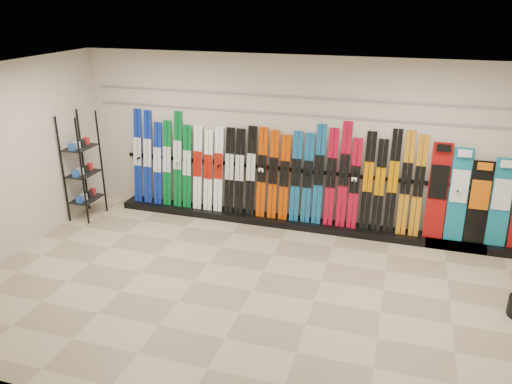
% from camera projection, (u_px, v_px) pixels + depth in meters
% --- Properties ---
extents(floor, '(8.00, 8.00, 0.00)m').
position_uv_depth(floor, '(252.00, 291.00, 7.07)').
color(floor, gray).
rests_on(floor, ground).
extents(back_wall, '(8.00, 0.00, 8.00)m').
position_uv_depth(back_wall, '(295.00, 143.00, 8.75)').
color(back_wall, beige).
rests_on(back_wall, floor).
extents(left_wall, '(0.00, 5.00, 5.00)m').
position_uv_depth(left_wall, '(2.00, 164.00, 7.61)').
color(left_wall, beige).
rests_on(left_wall, floor).
extents(ceiling, '(8.00, 8.00, 0.00)m').
position_uv_depth(ceiling, '(252.00, 76.00, 5.97)').
color(ceiling, silver).
rests_on(ceiling, back_wall).
extents(ski_rack_base, '(8.00, 0.40, 0.12)m').
position_uv_depth(ski_rack_base, '(302.00, 224.00, 9.02)').
color(ski_rack_base, black).
rests_on(ski_rack_base, floor).
extents(skis, '(5.37, 0.28, 1.83)m').
position_uv_depth(skis, '(268.00, 173.00, 8.93)').
color(skis, '#0B2593').
rests_on(skis, ski_rack_base).
extents(snowboards, '(1.57, 0.25, 1.59)m').
position_uv_depth(snowboards, '(477.00, 199.00, 8.02)').
color(snowboards, '#990C0C').
rests_on(snowboards, ski_rack_base).
extents(accessory_rack, '(0.40, 0.60, 1.98)m').
position_uv_depth(accessory_rack, '(83.00, 167.00, 9.12)').
color(accessory_rack, black).
rests_on(accessory_rack, floor).
extents(slatwall_rail_0, '(7.60, 0.02, 0.03)m').
position_uv_depth(slatwall_rail_0, '(295.00, 115.00, 8.55)').
color(slatwall_rail_0, gray).
rests_on(slatwall_rail_0, back_wall).
extents(slatwall_rail_1, '(7.60, 0.02, 0.03)m').
position_uv_depth(slatwall_rail_1, '(296.00, 97.00, 8.44)').
color(slatwall_rail_1, gray).
rests_on(slatwall_rail_1, back_wall).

